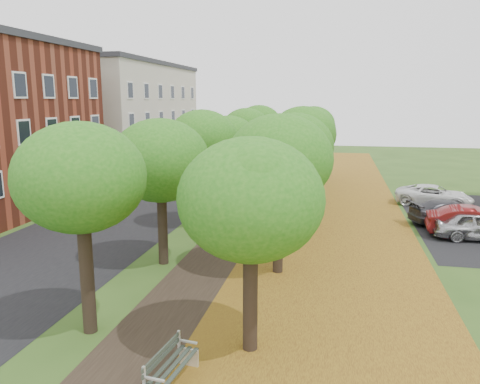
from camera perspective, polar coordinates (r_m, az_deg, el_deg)
The scene contains 12 objects.
ground at distance 14.21m, azimuth -9.62°, elevation -17.23°, with size 120.00×120.00×0.00m, color #2D4C19.
street_asphalt at distance 30.04m, azimuth -12.60°, elevation -2.04°, with size 8.00×70.00×0.01m, color black.
footpath at distance 27.84m, azimuth 1.63°, elevation -2.81°, with size 3.20×70.00×0.01m, color black.
leaf_verge at distance 27.43m, azimuth 11.99°, elevation -3.26°, with size 7.50×70.00×0.01m, color olive.
tree_row_west at distance 27.59m, azimuth -2.84°, elevation 6.21°, with size 3.80×33.80×5.99m.
tree_row_east at distance 26.78m, azimuth 7.20°, elevation 5.99°, with size 3.80×33.80×5.99m.
building_cream at distance 49.63m, azimuth -14.38°, elevation 9.07°, with size 10.30×20.30×10.40m.
bench at distance 12.04m, azimuth -8.44°, elevation -20.27°, with size 0.79×1.95×0.90m.
car_silver at distance 25.63m, azimuth 27.06°, elevation -3.61°, with size 1.72×4.28×1.46m, color #A4A5A9.
car_red at distance 25.98m, azimuth 26.74°, elevation -3.35°, with size 1.58×4.54×1.50m, color maroon.
car_grey at distance 28.14m, azimuth 24.35°, elevation -2.29°, with size 1.85×4.56×1.32m, color #333338.
car_white at distance 32.74m, azimuth 22.59°, elevation -0.38°, with size 2.18×4.74×1.32m, color white.
Camera 1 is at (4.74, -11.59, 6.72)m, focal length 35.00 mm.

